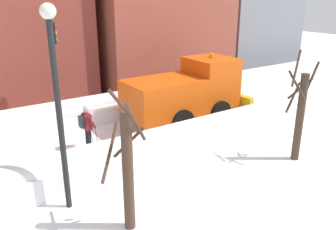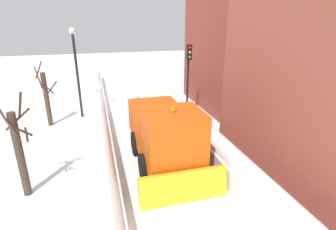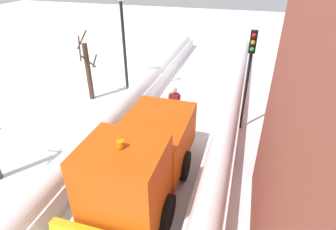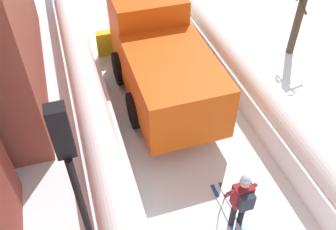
# 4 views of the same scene
# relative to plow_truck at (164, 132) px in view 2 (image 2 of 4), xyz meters

# --- Properties ---
(ground_plane) EXTENTS (80.00, 80.00, 0.00)m
(ground_plane) POSITION_rel_plow_truck_xyz_m (0.21, -0.24, -1.48)
(ground_plane) COLOR white
(snowbank_left) EXTENTS (1.10, 36.00, 1.32)m
(snowbank_left) POSITION_rel_plow_truck_xyz_m (-2.31, -0.24, -0.85)
(snowbank_left) COLOR white
(snowbank_left) RESTS_ON ground
(snowbank_right) EXTENTS (1.10, 36.00, 1.27)m
(snowbank_right) POSITION_rel_plow_truck_xyz_m (2.72, -0.24, -0.88)
(snowbank_right) COLOR white
(snowbank_right) RESTS_ON ground
(plow_truck) EXTENTS (3.20, 5.98, 3.12)m
(plow_truck) POSITION_rel_plow_truck_xyz_m (0.00, 0.00, 0.00)
(plow_truck) COLOR #DB510F
(plow_truck) RESTS_ON ground
(skier) EXTENTS (0.62, 1.80, 1.81)m
(skier) POSITION_rel_plow_truck_xyz_m (0.32, -5.09, -0.48)
(skier) COLOR black
(skier) RESTS_ON ground
(traffic_light_pole) EXTENTS (0.28, 0.42, 4.63)m
(traffic_light_pole) POSITION_rel_plow_truck_xyz_m (-2.92, -5.17, 1.76)
(traffic_light_pole) COLOR black
(traffic_light_pole) RESTS_ON ground
(street_lamp) EXTENTS (0.40, 0.40, 5.61)m
(street_lamp) POSITION_rel_plow_truck_xyz_m (3.74, -7.08, 2.04)
(street_lamp) COLOR black
(street_lamp) RESTS_ON ground
(bare_tree_near) EXTENTS (1.19, 1.29, 3.84)m
(bare_tree_near) POSITION_rel_plow_truck_xyz_m (5.55, -6.07, 0.25)
(bare_tree_near) COLOR #483125
(bare_tree_near) RESTS_ON ground
(bare_tree_mid) EXTENTS (1.01, 1.17, 3.97)m
(bare_tree_mid) POSITION_rel_plow_truck_xyz_m (5.44, 0.87, 0.31)
(bare_tree_mid) COLOR #403225
(bare_tree_mid) RESTS_ON ground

